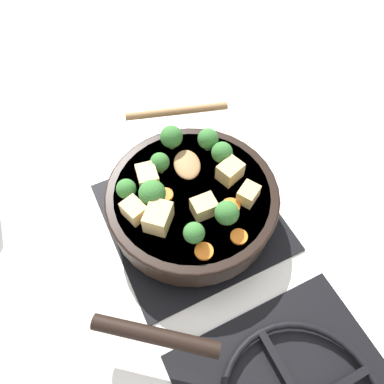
# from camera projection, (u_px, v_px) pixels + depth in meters

# --- Properties ---
(ground_plane) EXTENTS (2.40, 2.40, 0.00)m
(ground_plane) POSITION_uv_depth(u_px,v_px,m) (192.00, 217.00, 0.73)
(ground_plane) COLOR white
(front_burner_grate) EXTENTS (0.31, 0.31, 0.03)m
(front_burner_grate) POSITION_uv_depth(u_px,v_px,m) (192.00, 214.00, 0.72)
(front_burner_grate) COLOR black
(front_burner_grate) RESTS_ON ground_plane
(skillet_pan) EXTENTS (0.39, 0.41, 0.06)m
(skillet_pan) POSITION_uv_depth(u_px,v_px,m) (192.00, 201.00, 0.67)
(skillet_pan) COLOR black
(skillet_pan) RESTS_ON front_burner_grate
(wooden_spoon) EXTENTS (0.20, 0.21, 0.02)m
(wooden_spoon) POSITION_uv_depth(u_px,v_px,m) (181.00, 134.00, 0.72)
(wooden_spoon) COLOR #A87A4C
(wooden_spoon) RESTS_ON skillet_pan
(tofu_cube_center_large) EXTENTS (0.04, 0.03, 0.03)m
(tofu_cube_center_large) POSITION_uv_depth(u_px,v_px,m) (202.00, 208.00, 0.62)
(tofu_cube_center_large) COLOR #DBB770
(tofu_cube_center_large) RESTS_ON skillet_pan
(tofu_cube_near_handle) EXTENTS (0.04, 0.05, 0.03)m
(tofu_cube_near_handle) POSITION_uv_depth(u_px,v_px,m) (134.00, 210.00, 0.61)
(tofu_cube_near_handle) COLOR #DBB770
(tofu_cube_near_handle) RESTS_ON skillet_pan
(tofu_cube_east_chunk) EXTENTS (0.05, 0.04, 0.03)m
(tofu_cube_east_chunk) POSITION_uv_depth(u_px,v_px,m) (248.00, 194.00, 0.63)
(tofu_cube_east_chunk) COLOR #DBB770
(tofu_cube_east_chunk) RESTS_ON skillet_pan
(tofu_cube_west_chunk) EXTENTS (0.05, 0.04, 0.03)m
(tofu_cube_west_chunk) POSITION_uv_depth(u_px,v_px,m) (230.00, 171.00, 0.66)
(tofu_cube_west_chunk) COLOR #DBB770
(tofu_cube_west_chunk) RESTS_ON skillet_pan
(tofu_cube_back_piece) EXTENTS (0.06, 0.06, 0.04)m
(tofu_cube_back_piece) POSITION_uv_depth(u_px,v_px,m) (158.00, 217.00, 0.60)
(tofu_cube_back_piece) COLOR #DBB770
(tofu_cube_back_piece) RESTS_ON skillet_pan
(tofu_cube_front_piece) EXTENTS (0.04, 0.05, 0.03)m
(tofu_cube_front_piece) POSITION_uv_depth(u_px,v_px,m) (148.00, 177.00, 0.65)
(tofu_cube_front_piece) COLOR #DBB770
(tofu_cube_front_piece) RESTS_ON skillet_pan
(broccoli_floret_near_spoon) EXTENTS (0.05, 0.05, 0.05)m
(broccoli_floret_near_spoon) POSITION_uv_depth(u_px,v_px,m) (152.00, 193.00, 0.62)
(broccoli_floret_near_spoon) COLOR #709956
(broccoli_floret_near_spoon) RESTS_ON skillet_pan
(broccoli_floret_center_top) EXTENTS (0.04, 0.04, 0.05)m
(broccoli_floret_center_top) POSITION_uv_depth(u_px,v_px,m) (227.00, 213.00, 0.60)
(broccoli_floret_center_top) COLOR #709956
(broccoli_floret_center_top) RESTS_ON skillet_pan
(broccoli_floret_east_rim) EXTENTS (0.04, 0.04, 0.05)m
(broccoli_floret_east_rim) POSITION_uv_depth(u_px,v_px,m) (208.00, 139.00, 0.69)
(broccoli_floret_east_rim) COLOR #709956
(broccoli_floret_east_rim) RESTS_ON skillet_pan
(broccoli_floret_west_rim) EXTENTS (0.03, 0.03, 0.04)m
(broccoli_floret_west_rim) POSITION_uv_depth(u_px,v_px,m) (126.00, 189.00, 0.63)
(broccoli_floret_west_rim) COLOR #709956
(broccoli_floret_west_rim) RESTS_ON skillet_pan
(broccoli_floret_north_edge) EXTENTS (0.04, 0.04, 0.05)m
(broccoli_floret_north_edge) POSITION_uv_depth(u_px,v_px,m) (171.00, 137.00, 0.69)
(broccoli_floret_north_edge) COLOR #709956
(broccoli_floret_north_edge) RESTS_ON skillet_pan
(broccoli_floret_south_cluster) EXTENTS (0.04, 0.04, 0.05)m
(broccoli_floret_south_cluster) POSITION_uv_depth(u_px,v_px,m) (222.00, 153.00, 0.67)
(broccoli_floret_south_cluster) COLOR #709956
(broccoli_floret_south_cluster) RESTS_ON skillet_pan
(broccoli_floret_mid_floret) EXTENTS (0.03, 0.03, 0.04)m
(broccoli_floret_mid_floret) POSITION_uv_depth(u_px,v_px,m) (160.00, 162.00, 0.66)
(broccoli_floret_mid_floret) COLOR #709956
(broccoli_floret_mid_floret) RESTS_ON skillet_pan
(broccoli_floret_small_inner) EXTENTS (0.03, 0.03, 0.04)m
(broccoli_floret_small_inner) POSITION_uv_depth(u_px,v_px,m) (194.00, 233.00, 0.58)
(broccoli_floret_small_inner) COLOR #709956
(broccoli_floret_small_inner) RESTS_ON skillet_pan
(carrot_slice_orange_thin) EXTENTS (0.03, 0.03, 0.01)m
(carrot_slice_orange_thin) POSITION_uv_depth(u_px,v_px,m) (204.00, 251.00, 0.59)
(carrot_slice_orange_thin) COLOR orange
(carrot_slice_orange_thin) RESTS_ON skillet_pan
(carrot_slice_near_center) EXTENTS (0.03, 0.03, 0.01)m
(carrot_slice_near_center) POSITION_uv_depth(u_px,v_px,m) (239.00, 237.00, 0.60)
(carrot_slice_near_center) COLOR orange
(carrot_slice_near_center) RESTS_ON skillet_pan
(carrot_slice_edge_slice) EXTENTS (0.03, 0.03, 0.01)m
(carrot_slice_edge_slice) POSITION_uv_depth(u_px,v_px,m) (165.00, 195.00, 0.65)
(carrot_slice_edge_slice) COLOR orange
(carrot_slice_edge_slice) RESTS_ON skillet_pan
(carrot_slice_under_broccoli) EXTENTS (0.03, 0.03, 0.01)m
(carrot_slice_under_broccoli) POSITION_uv_depth(u_px,v_px,m) (231.00, 206.00, 0.63)
(carrot_slice_under_broccoli) COLOR orange
(carrot_slice_under_broccoli) RESTS_ON skillet_pan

